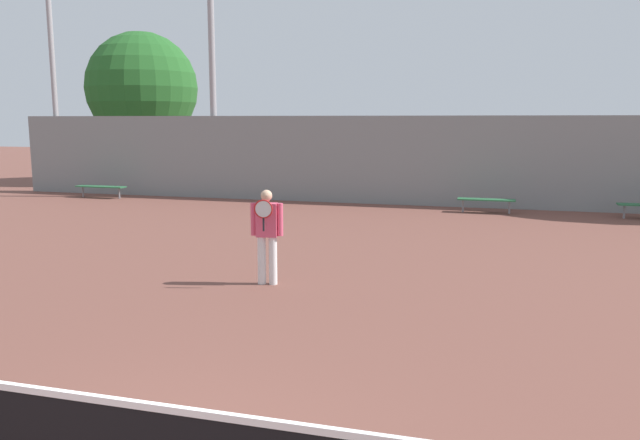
% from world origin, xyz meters
% --- Properties ---
extents(tennis_player, '(0.55, 0.44, 1.62)m').
position_xyz_m(tennis_player, '(-1.17, 6.32, 0.91)').
color(tennis_player, silver).
rests_on(tennis_player, ground_plane).
extents(bench_courtside_far, '(1.87, 0.40, 0.42)m').
position_xyz_m(bench_courtside_far, '(-11.10, 15.80, 0.38)').
color(bench_courtside_far, '#28663D').
rests_on(bench_courtside_far, ground_plane).
extents(bench_adjacent_court, '(1.68, 0.40, 0.42)m').
position_xyz_m(bench_adjacent_court, '(2.23, 15.80, 0.38)').
color(bench_adjacent_court, '#28663D').
rests_on(bench_adjacent_court, ground_plane).
extents(back_fence, '(29.82, 0.06, 2.90)m').
position_xyz_m(back_fence, '(0.00, 16.89, 1.45)').
color(back_fence, gray).
rests_on(back_fence, ground_plane).
extents(tree_green_tall, '(4.85, 4.85, 6.56)m').
position_xyz_m(tree_green_tall, '(-12.70, 21.41, 4.13)').
color(tree_green_tall, brown).
rests_on(tree_green_tall, ground_plane).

